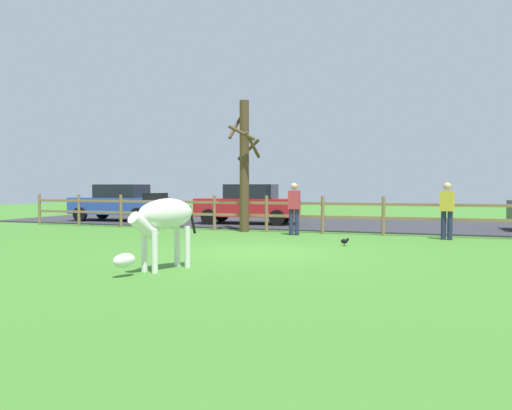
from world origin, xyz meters
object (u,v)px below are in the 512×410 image
object	(u,v)px
parked_car_blue	(120,202)
crow_on_grass	(345,241)
zebra	(163,220)
visitor_left_of_tree	(447,208)
bare_tree	(244,163)
visitor_right_of_tree	(294,206)
parked_car_red	(249,204)

from	to	relation	value
parked_car_blue	crow_on_grass	bearing A→B (deg)	-27.61
zebra	crow_on_grass	distance (m)	5.51
parked_car_blue	visitor_left_of_tree	size ratio (longest dim) A/B	2.51
bare_tree	parked_car_blue	distance (m)	7.40
parked_car_blue	visitor_right_of_tree	xyz separation A→B (m)	(8.66, -3.24, 0.06)
zebra	parked_car_red	size ratio (longest dim) A/B	0.45
parked_car_red	visitor_right_of_tree	xyz separation A→B (m)	(2.82, -3.50, 0.06)
crow_on_grass	visitor_right_of_tree	world-z (taller)	visitor_right_of_tree
parked_car_red	visitor_right_of_tree	world-z (taller)	visitor_right_of_tree
parked_car_red	bare_tree	bearing A→B (deg)	-72.38
visitor_left_of_tree	visitor_right_of_tree	size ratio (longest dim) A/B	1.00
crow_on_grass	bare_tree	bearing A→B (deg)	142.90
crow_on_grass	parked_car_red	world-z (taller)	parked_car_red
visitor_right_of_tree	zebra	bearing A→B (deg)	-94.30
crow_on_grass	visitor_left_of_tree	bearing A→B (deg)	44.46
bare_tree	parked_car_blue	bearing A→B (deg)	158.73
visitor_left_of_tree	visitor_right_of_tree	world-z (taller)	same
zebra	visitor_right_of_tree	xyz separation A→B (m)	(0.54, 7.15, -0.02)
crow_on_grass	parked_car_red	distance (m)	7.57
visitor_left_of_tree	crow_on_grass	bearing A→B (deg)	-135.54
zebra	crow_on_grass	size ratio (longest dim) A/B	8.72
zebra	visitor_right_of_tree	bearing A→B (deg)	85.70
crow_on_grass	parked_car_red	xyz separation A→B (m)	(-4.79, 5.82, 0.72)
zebra	visitor_left_of_tree	xyz separation A→B (m)	(5.02, 7.30, -0.02)
bare_tree	crow_on_grass	bearing A→B (deg)	-37.10
zebra	parked_car_red	distance (m)	10.90
bare_tree	zebra	distance (m)	8.00
parked_car_red	parked_car_blue	bearing A→B (deg)	-177.49
bare_tree	parked_car_blue	xyz separation A→B (m)	(-6.76, 2.63, -1.46)
parked_car_red	visitor_right_of_tree	bearing A→B (deg)	-51.19
visitor_left_of_tree	visitor_right_of_tree	xyz separation A→B (m)	(-4.48, -0.14, 0.00)
bare_tree	visitor_right_of_tree	xyz separation A→B (m)	(1.90, -0.61, -1.40)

